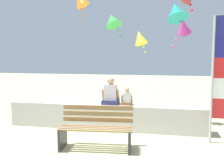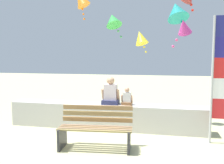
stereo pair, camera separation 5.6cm
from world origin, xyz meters
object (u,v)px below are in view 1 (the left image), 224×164
kite_green (113,20)px  kite_yellow (140,38)px  park_bench (96,129)px  kite_teal (176,11)px  kite_magenta (183,27)px  person_adult (111,93)px  person_child (127,98)px  flag_banner (220,72)px

kite_green → kite_yellow: bearing=59.9°
park_bench → kite_yellow: 5.10m
kite_teal → kite_magenta: bearing=-82.9°
kite_teal → person_adult: bearing=-130.3°
person_child → flag_banner: (2.14, -0.61, 0.75)m
park_bench → person_adult: bearing=89.8°
park_bench → kite_yellow: bearing=83.9°
person_child → person_adult: bearing=-180.0°
person_child → kite_green: 2.98m
person_child → flag_banner: flag_banner is taller
kite_teal → kite_magenta: size_ratio=1.38×
kite_teal → kite_yellow: bearing=140.2°
person_child → kite_magenta: bearing=30.3°
person_adult → flag_banner: (2.58, -0.61, 0.64)m
kite_teal → kite_magenta: kite_teal is taller
flag_banner → kite_teal: size_ratio=2.40×
flag_banner → kite_magenta: 1.99m
person_child → kite_teal: bearing=57.7°
flag_banner → kite_yellow: kite_yellow is taller
park_bench → person_adult: 1.55m
kite_yellow → person_adult: bearing=-98.8°
park_bench → kite_magenta: kite_magenta is taller
kite_teal → kite_green: bearing=-171.6°
person_child → kite_green: kite_green is taller
person_adult → kite_green: (-0.30, 1.76, 2.18)m
kite_yellow → kite_green: (-0.78, -1.36, 0.49)m
park_bench → person_child: 1.58m
park_bench → flag_banner: bearing=17.9°
park_bench → kite_teal: (1.75, 3.50, 3.00)m
park_bench → flag_banner: size_ratio=0.56×
person_child → kite_yellow: 3.60m
kite_magenta → kite_yellow: bearing=122.0°
person_adult → kite_teal: kite_teal is taller
person_adult → flag_banner: 2.73m
park_bench → kite_green: (-0.30, 3.20, 2.73)m
park_bench → flag_banner: (2.58, 0.83, 1.19)m
kite_yellow → kite_teal: kite_teal is taller
park_bench → kite_magenta: size_ratio=1.87×
person_adult → kite_teal: 3.65m
flag_banner → kite_green: size_ratio=3.19×
flag_banner → kite_green: bearing=140.6°
flag_banner → kite_magenta: bearing=115.1°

